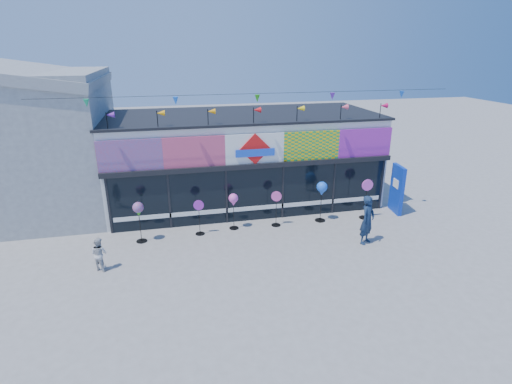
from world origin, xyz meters
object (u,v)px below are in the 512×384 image
object	(u,v)px
spinner_1	(199,216)
spinner_2	(233,201)
spinner_5	(366,198)
child	(99,254)
spinner_4	(322,190)
blue_sign	(397,189)
adult_man	(367,220)
spinner_0	(138,210)
spinner_3	(276,208)

from	to	relation	value
spinner_1	spinner_2	bearing A→B (deg)	9.08
spinner_5	child	bearing A→B (deg)	-169.53
spinner_4	blue_sign	bearing A→B (deg)	3.12
spinner_5	adult_man	world-z (taller)	adult_man
spinner_2	adult_man	distance (m)	5.17
spinner_0	spinner_4	world-z (taller)	spinner_4
spinner_2	adult_man	world-z (taller)	adult_man
spinner_0	spinner_2	xyz separation A→B (m)	(3.61, 0.37, -0.07)
blue_sign	spinner_0	size ratio (longest dim) A/B	1.34
spinner_1	child	xyz separation A→B (m)	(-3.44, -1.93, -0.18)
child	spinner_5	bearing A→B (deg)	-135.52
blue_sign	spinner_4	distance (m)	3.62
spinner_4	spinner_0	bearing A→B (deg)	-177.55
spinner_1	spinner_4	world-z (taller)	spinner_4
spinner_4	spinner_3	bearing A→B (deg)	-178.78
blue_sign	spinner_1	xyz separation A→B (m)	(-8.68, -0.36, -0.32)
spinner_5	child	world-z (taller)	spinner_5
blue_sign	spinner_2	distance (m)	7.30
spinner_2	spinner_5	distance (m)	5.66
blue_sign	spinner_4	world-z (taller)	blue_sign
spinner_3	child	distance (m)	6.88
blue_sign	spinner_1	distance (m)	8.70
spinner_0	spinner_1	xyz separation A→B (m)	(2.22, 0.15, -0.52)
spinner_2	spinner_4	size ratio (longest dim) A/B	0.86
adult_man	spinner_0	bearing A→B (deg)	131.82
blue_sign	spinner_4	xyz separation A→B (m)	(-3.60, -0.20, 0.32)
spinner_2	spinner_5	size ratio (longest dim) A/B	0.86
spinner_3	adult_man	size ratio (longest dim) A/B	0.80
spinner_0	spinner_3	xyz separation A→B (m)	(5.35, 0.27, -0.49)
spinner_3	spinner_4	xyz separation A→B (m)	(1.95, 0.04, 0.60)
spinner_1	spinner_4	xyz separation A→B (m)	(5.08, 0.16, 0.64)
spinner_1	child	distance (m)	3.95
spinner_1	spinner_3	world-z (taller)	spinner_3
blue_sign	spinner_0	world-z (taller)	blue_sign
blue_sign	spinner_1	bearing A→B (deg)	-171.00
spinner_0	spinner_5	xyz separation A→B (m)	(9.26, 0.16, -0.35)
spinner_4	child	xyz separation A→B (m)	(-8.52, -2.09, -0.82)
spinner_3	spinner_5	size ratio (longest dim) A/B	0.85
spinner_0	spinner_5	bearing A→B (deg)	0.97
spinner_0	child	distance (m)	2.27
spinner_4	adult_man	world-z (taller)	adult_man
spinner_5	adult_man	xyz separation A→B (m)	(-1.05, -2.12, 0.01)
spinner_0	adult_man	world-z (taller)	adult_man
spinner_1	spinner_3	distance (m)	3.13
blue_sign	spinner_5	size ratio (longest dim) A/B	1.22
spinner_0	child	size ratio (longest dim) A/B	1.39
spinner_1	spinner_0	bearing A→B (deg)	-176.18
spinner_5	child	size ratio (longest dim) A/B	1.52
spinner_1	spinner_2	xyz separation A→B (m)	(1.39, 0.22, 0.45)
spinner_0	spinner_4	size ratio (longest dim) A/B	0.92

